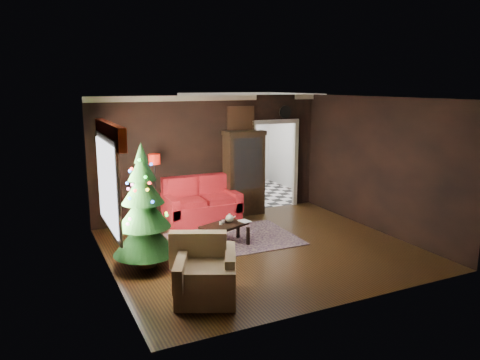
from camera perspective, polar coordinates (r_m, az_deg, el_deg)
name	(u,v)px	position (r m, az deg, el deg)	size (l,w,h in m)	color
floor	(260,248)	(8.75, 2.55, -8.49)	(5.50, 5.50, 0.00)	black
ceiling	(262,98)	(8.21, 2.73, 10.16)	(5.50, 5.50, 0.00)	white
wall_back	(210,157)	(10.61, -3.71, 2.92)	(5.50, 5.50, 0.00)	black
wall_front	(348,209)	(6.33, 13.32, -3.49)	(5.50, 5.50, 0.00)	black
wall_left	(107,190)	(7.51, -16.24, -1.25)	(5.50, 5.50, 0.00)	black
wall_right	(378,165)	(9.94, 16.79, 1.84)	(5.50, 5.50, 0.00)	black
doorway	(274,166)	(11.39, 4.29, 1.75)	(1.10, 0.10, 2.10)	beige
left_window	(107,185)	(7.70, -16.21, -0.55)	(0.05, 1.60, 1.40)	white
valance	(109,134)	(7.58, -15.97, 5.57)	(0.12, 2.10, 0.35)	maroon
kitchen_floor	(247,194)	(12.91, 0.93, -1.78)	(3.00, 3.00, 0.00)	white
kitchen_window	(226,130)	(13.92, -1.71, 6.31)	(0.70, 0.06, 0.70)	white
rug	(234,239)	(9.22, -0.71, -7.36)	(2.44, 1.77, 0.01)	#2D1D25
loveseat	(202,201)	(10.24, -4.79, -2.57)	(1.70, 0.90, 1.00)	#950006
curio_cabinet	(244,175)	(10.78, 0.48, 0.66)	(0.90, 0.45, 1.90)	black
floor_lamp	(155,191)	(9.80, -10.49, -1.39)	(0.27, 0.27, 1.58)	black
christmas_tree	(144,207)	(7.72, -11.94, -3.35)	(1.06, 1.06, 2.03)	black
armchair	(206,269)	(6.65, -4.25, -11.02)	(0.89, 0.89, 0.91)	#D0AA87
coffee_table	(224,234)	(8.87, -1.99, -6.77)	(0.87, 0.52, 0.39)	black
teapot	(229,218)	(8.92, -1.32, -4.78)	(0.18, 0.18, 0.17)	#ECECCC
cup_a	(223,221)	(8.91, -2.12, -5.18)	(0.06, 0.06, 0.05)	white
cup_b	(221,223)	(8.80, -2.39, -5.40)	(0.06, 0.06, 0.05)	beige
book	(241,217)	(8.89, 0.13, -4.58)	(0.18, 0.02, 0.24)	#7D674E
wall_clock	(285,112)	(11.32, 5.63, 8.44)	(0.32, 0.32, 0.06)	white
painting	(241,119)	(10.77, 0.06, 7.63)	(0.62, 0.05, 0.52)	#A06536
kitchen_counter	(230,171)	(13.87, -1.26, 1.08)	(1.80, 0.60, 0.90)	silver
kitchen_table	(242,184)	(12.43, 0.30, -0.54)	(0.70, 0.70, 0.75)	brown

